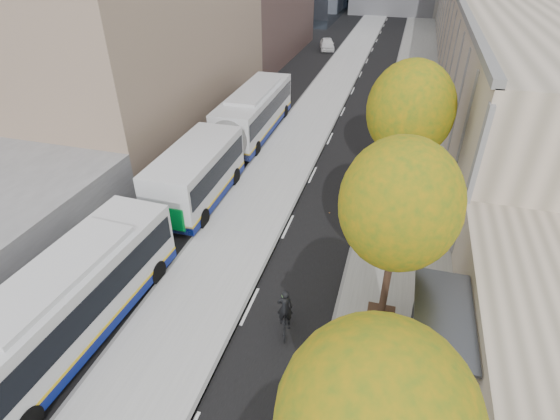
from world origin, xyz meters
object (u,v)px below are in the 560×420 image
(bus_shelter, at_px, (448,325))
(cyclist, at_px, (285,317))
(bus_far, at_px, (234,133))
(distant_car, at_px, (327,44))

(bus_shelter, bearing_deg, cyclist, 178.21)
(bus_shelter, height_order, bus_far, bus_far)
(cyclist, relative_size, distant_car, 0.48)
(cyclist, height_order, distant_car, cyclist)
(bus_shelter, distance_m, bus_far, 19.11)
(bus_shelter, distance_m, cyclist, 5.77)
(bus_far, distance_m, distant_car, 33.40)
(bus_far, bearing_deg, cyclist, -62.65)
(bus_shelter, distance_m, distant_car, 49.21)
(bus_far, xyz_separation_m, cyclist, (7.36, -13.87, -0.99))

